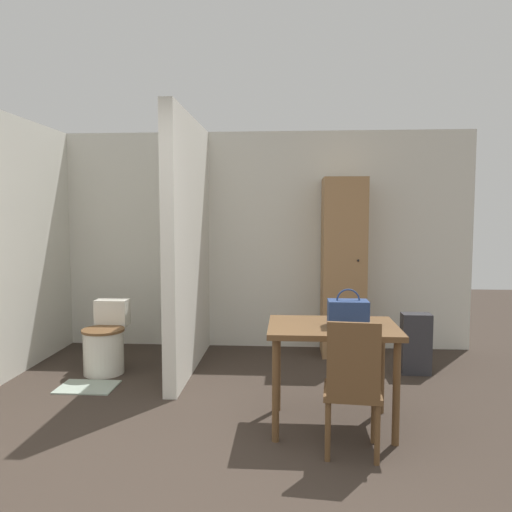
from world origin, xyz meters
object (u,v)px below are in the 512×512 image
handbag (348,313)px  space_heater (416,344)px  wooden_chair (353,385)px  wooden_cabinet (343,267)px  toilet (105,343)px  dining_table (333,339)px

handbag → space_heater: handbag is taller
wooden_chair → wooden_cabinet: (0.19, 2.39, 0.50)m
toilet → wooden_cabinet: (2.40, 0.80, 0.69)m
wooden_chair → toilet: bearing=149.7°
toilet → dining_table: bearing=-28.1°
wooden_chair → wooden_cabinet: bearing=90.9°
wooden_chair → handbag: handbag is taller
dining_table → wooden_cabinet: size_ratio=0.48×
wooden_chair → wooden_cabinet: 2.45m
dining_table → wooden_chair: bearing=-78.8°
wooden_chair → space_heater: size_ratio=1.51×
wooden_chair → wooden_cabinet: size_ratio=0.46×
wooden_chair → handbag: 0.57m
dining_table → space_heater: dining_table is taller
wooden_cabinet → space_heater: (0.64, -0.65, -0.68)m
handbag → space_heater: size_ratio=0.48×
handbag → space_heater: (0.82, 1.32, -0.56)m
handbag → space_heater: bearing=58.3°
dining_table → space_heater: (0.92, 1.28, -0.36)m
handbag → wooden_cabinet: wooden_cabinet is taller
toilet → wooden_cabinet: 2.62m
handbag → wooden_cabinet: 1.98m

